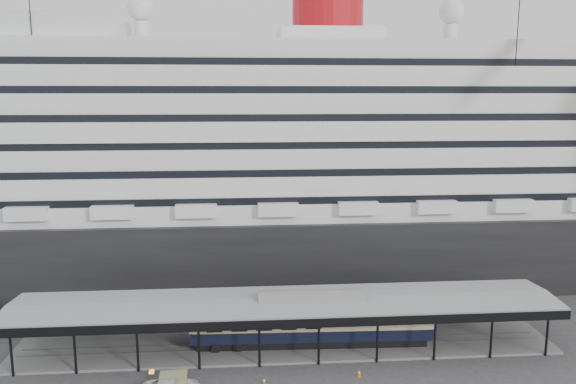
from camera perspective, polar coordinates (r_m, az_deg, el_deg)
name	(u,v)px	position (r m, az deg, el deg)	size (l,w,h in m)	color
ground	(290,370)	(56.41, 0.20, -17.62)	(200.00, 200.00, 0.00)	#333335
cruise_ship	(272,147)	(82.25, -1.62, 4.59)	(130.00, 30.00, 43.90)	black
platform_canopy	(286,325)	(59.89, -0.20, -13.40)	(56.00, 9.18, 5.30)	slate
pullman_carriage	(311,319)	(59.90, 2.39, -12.80)	(25.02, 4.01, 24.48)	black
traffic_cone_left	(264,381)	(53.84, -2.45, -18.67)	(0.42, 0.42, 0.68)	#E7550C
traffic_cone_right	(359,373)	(55.53, 7.24, -17.80)	(0.41, 0.41, 0.66)	#EC5F0D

